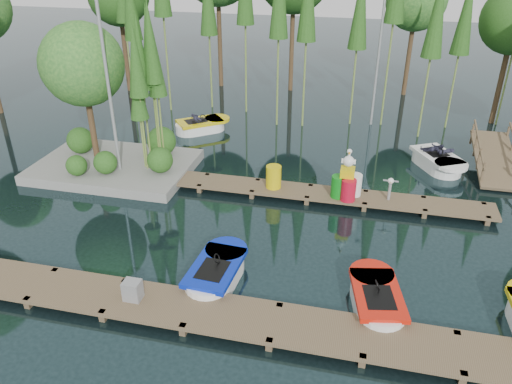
% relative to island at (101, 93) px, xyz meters
% --- Properties ---
extents(ground_plane, '(90.00, 90.00, 0.00)m').
position_rel_island_xyz_m(ground_plane, '(6.30, -3.29, -3.18)').
color(ground_plane, '#192C2F').
extents(near_dock, '(18.00, 1.50, 0.50)m').
position_rel_island_xyz_m(near_dock, '(6.30, -7.79, -2.95)').
color(near_dock, brown).
rests_on(near_dock, ground).
extents(far_dock, '(15.00, 1.20, 0.50)m').
position_rel_island_xyz_m(far_dock, '(7.30, -0.79, -2.95)').
color(far_dock, brown).
rests_on(far_dock, ground).
extents(island, '(6.20, 4.20, 6.75)m').
position_rel_island_xyz_m(island, '(0.00, 0.00, 0.00)').
color(island, gray).
rests_on(island, ground).
extents(lamp_island, '(0.30, 0.30, 7.25)m').
position_rel_island_xyz_m(lamp_island, '(0.80, -0.79, 1.08)').
color(lamp_island, gray).
rests_on(lamp_island, ground).
extents(lamp_rear, '(0.30, 0.30, 7.25)m').
position_rel_island_xyz_m(lamp_rear, '(10.30, 7.71, 1.08)').
color(lamp_rear, gray).
rests_on(lamp_rear, ground).
extents(ramp, '(1.50, 3.94, 1.49)m').
position_rel_island_xyz_m(ramp, '(15.30, 3.21, -2.60)').
color(ramp, brown).
rests_on(ramp, ground).
extents(boat_blue, '(1.39, 2.79, 0.91)m').
position_rel_island_xyz_m(boat_blue, '(6.47, -6.23, -2.92)').
color(boat_blue, white).
rests_on(boat_blue, ground).
extents(boat_red, '(1.69, 2.83, 0.89)m').
position_rel_island_xyz_m(boat_red, '(10.85, -6.35, -2.93)').
color(boat_red, white).
rests_on(boat_red, ground).
extents(boat_yellow_far, '(2.89, 2.65, 1.36)m').
position_rel_island_xyz_m(boat_yellow_far, '(2.26, 4.79, -2.90)').
color(boat_yellow_far, white).
rests_on(boat_yellow_far, ground).
extents(boat_white_far, '(2.49, 3.12, 1.35)m').
position_rel_island_xyz_m(boat_white_far, '(13.11, 3.04, -2.88)').
color(boat_white_far, white).
rests_on(boat_white_far, ground).
extents(utility_cabinet, '(0.44, 0.37, 0.54)m').
position_rel_island_xyz_m(utility_cabinet, '(4.72, -7.79, -2.61)').
color(utility_cabinet, gray).
rests_on(utility_cabinet, near_dock).
extents(yellow_barrel, '(0.56, 0.56, 0.85)m').
position_rel_island_xyz_m(yellow_barrel, '(6.99, -0.79, -2.46)').
color(yellow_barrel, '#D4BC0B').
rests_on(yellow_barrel, far_dock).
extents(drum_cluster, '(1.06, 0.97, 1.83)m').
position_rel_island_xyz_m(drum_cluster, '(9.67, -0.94, -2.35)').
color(drum_cluster, '#0D7A15').
rests_on(drum_cluster, far_dock).
extents(seagull_post, '(0.52, 0.28, 0.84)m').
position_rel_island_xyz_m(seagull_post, '(11.14, -0.79, -2.32)').
color(seagull_post, gray).
rests_on(seagull_post, far_dock).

